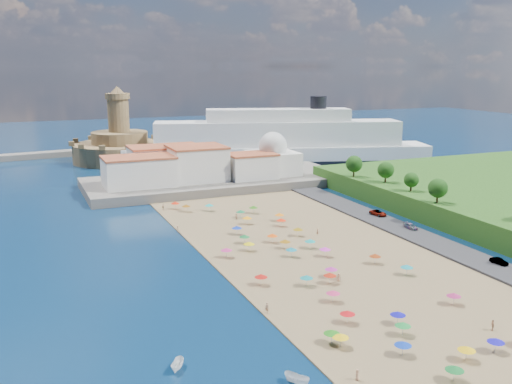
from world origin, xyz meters
name	(u,v)px	position (x,y,z in m)	size (l,w,h in m)	color
ground	(283,250)	(0.00, 0.00, 0.00)	(700.00, 700.00, 0.00)	#071938
terrace	(218,181)	(10.00, 73.00, 1.50)	(90.00, 36.00, 3.00)	#59544C
jetty	(134,170)	(-12.00, 108.00, 1.20)	(18.00, 70.00, 2.40)	#59544C
waterfront_buildings	(180,165)	(-3.05, 73.64, 7.88)	(57.00, 29.00, 11.00)	silver
domed_building	(273,157)	(30.00, 71.00, 8.97)	(16.00, 16.00, 15.00)	silver
fortress	(120,146)	(-12.00, 138.00, 6.68)	(40.00, 40.00, 32.40)	olive
cruise_ship	(278,144)	(48.89, 106.85, 8.37)	(129.48, 56.81, 28.29)	black
beach_parasols	(313,263)	(-0.89, -15.55, 2.15)	(31.50, 113.20, 2.20)	gray
beachgoers	(264,252)	(-5.78, -2.49, 1.11)	(31.52, 99.90, 1.84)	tan
moored_boats	(242,373)	(-28.39, -46.57, 0.72)	(16.40, 13.51, 1.48)	white
parked_cars	(425,232)	(36.00, -4.27, 1.37)	(3.16, 60.76, 1.43)	gray
hillside_trees	(472,194)	(48.53, -5.88, 9.91)	(14.07, 105.83, 7.17)	#382314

